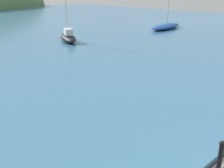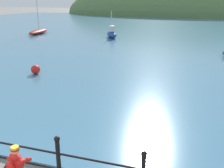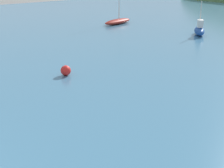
# 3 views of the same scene
# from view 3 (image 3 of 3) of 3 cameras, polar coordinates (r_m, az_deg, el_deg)

# --- Properties ---
(boat_far_right) EXTENTS (1.86, 2.37, 2.50)m
(boat_far_right) POSITION_cam_3_polar(r_m,az_deg,el_deg) (24.75, 15.69, 9.49)
(boat_far_right) COLOR #1E4793
(boat_far_right) RESTS_ON water
(boat_twin_mast) EXTENTS (1.36, 3.86, 4.62)m
(boat_twin_mast) POSITION_cam_3_polar(r_m,az_deg,el_deg) (29.70, 1.07, 11.42)
(boat_twin_mast) COLOR maroon
(boat_twin_mast) RESTS_ON water
(mooring_buoy) EXTENTS (0.46, 0.46, 0.46)m
(mooring_buoy) POSITION_cam_3_polar(r_m,az_deg,el_deg) (14.10, -8.46, 2.46)
(mooring_buoy) COLOR red
(mooring_buoy) RESTS_ON water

